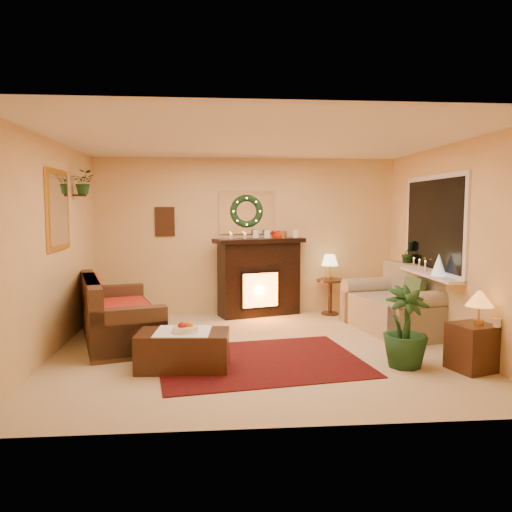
{
  "coord_description": "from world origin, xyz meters",
  "views": [
    {
      "loc": [
        -0.55,
        -6.11,
        1.78
      ],
      "look_at": [
        0.0,
        0.35,
        1.15
      ],
      "focal_mm": 35.0,
      "sensor_mm": 36.0,
      "label": 1
    }
  ],
  "objects": [
    {
      "name": "mantel_mirror",
      "position": [
        0.0,
        2.23,
        1.7
      ],
      "size": [
        0.92,
        0.02,
        0.72
      ],
      "primitive_type": "cube",
      "color": "white",
      "rests_on": "wall_back"
    },
    {
      "name": "wall_left",
      "position": [
        -2.5,
        0.0,
        1.3
      ],
      "size": [
        4.5,
        4.5,
        0.0
      ],
      "primitive_type": "plane",
      "color": "#EFD88C",
      "rests_on": "ground"
    },
    {
      "name": "hanging_plant",
      "position": [
        -2.34,
        1.05,
        1.97
      ],
      "size": [
        0.33,
        0.28,
        0.36
      ],
      "primitive_type": "imported",
      "color": "#194719",
      "rests_on": "wall_left"
    },
    {
      "name": "wall_front",
      "position": [
        0.0,
        -2.25,
        1.3
      ],
      "size": [
        5.0,
        5.0,
        0.0
      ],
      "primitive_type": "plane",
      "color": "#EFD88C",
      "rests_on": "ground"
    },
    {
      "name": "lamp_tiffany",
      "position": [
        2.3,
        -1.03,
        0.74
      ],
      "size": [
        0.29,
        0.29,
        0.43
      ],
      "primitive_type": "cone",
      "color": "orange",
      "rests_on": "end_table_square"
    },
    {
      "name": "side_table_round",
      "position": [
        1.38,
        1.97,
        0.33
      ],
      "size": [
        0.5,
        0.5,
        0.59
      ],
      "primitive_type": "cylinder",
      "rotation": [
        0.0,
        0.0,
        0.1
      ],
      "color": "#4A2A1E",
      "rests_on": "floor"
    },
    {
      "name": "sofa",
      "position": [
        -1.81,
        0.59,
        0.43
      ],
      "size": [
        1.42,
        2.18,
        0.86
      ],
      "primitive_type": "cube",
      "rotation": [
        0.0,
        0.0,
        0.29
      ],
      "color": "brown",
      "rests_on": "floor"
    },
    {
      "name": "mantel_candle_a",
      "position": [
        -0.27,
        1.98,
        1.26
      ],
      "size": [
        0.06,
        0.06,
        0.18
      ],
      "primitive_type": "cylinder",
      "color": "#F9F3C3",
      "rests_on": "fireplace"
    },
    {
      "name": "window_sill",
      "position": [
        2.38,
        0.55,
        0.87
      ],
      "size": [
        0.22,
        1.86,
        0.04
      ],
      "primitive_type": "cube",
      "color": "white",
      "rests_on": "wall_right"
    },
    {
      "name": "red_throw",
      "position": [
        -1.83,
        0.7,
        0.46
      ],
      "size": [
        0.77,
        1.25,
        0.02
      ],
      "primitive_type": "cube",
      "color": "red",
      "rests_on": "sofa"
    },
    {
      "name": "ceiling",
      "position": [
        0.0,
        0.0,
        2.6
      ],
      "size": [
        5.0,
        5.0,
        0.0
      ],
      "primitive_type": "plane",
      "color": "white",
      "rests_on": "ground"
    },
    {
      "name": "end_table_square",
      "position": [
        2.26,
        -1.0,
        0.27
      ],
      "size": [
        0.52,
        0.52,
        0.51
      ],
      "primitive_type": "cube",
      "rotation": [
        0.0,
        0.0,
        0.3
      ],
      "color": "black",
      "rests_on": "floor"
    },
    {
      "name": "lamp_cream",
      "position": [
        1.37,
        1.97,
        0.88
      ],
      "size": [
        0.27,
        0.27,
        0.42
      ],
      "primitive_type": "cone",
      "color": "#FFEFA0",
      "rests_on": "side_table_round"
    },
    {
      "name": "poinsettia",
      "position": [
        0.52,
        2.04,
        1.3
      ],
      "size": [
        0.21,
        0.21,
        0.21
      ],
      "primitive_type": "sphere",
      "color": "#B31900",
      "rests_on": "fireplace"
    },
    {
      "name": "wall_back",
      "position": [
        0.0,
        2.25,
        1.3
      ],
      "size": [
        5.0,
        5.0,
        0.0
      ],
      "primitive_type": "plane",
      "color": "#EFD88C",
      "rests_on": "ground"
    },
    {
      "name": "window_frame",
      "position": [
        2.48,
        0.55,
        1.55
      ],
      "size": [
        0.03,
        1.86,
        1.36
      ],
      "primitive_type": "cube",
      "color": "white",
      "rests_on": "wall_right"
    },
    {
      "name": "mini_tree",
      "position": [
        2.38,
        0.13,
        1.04
      ],
      "size": [
        0.18,
        0.18,
        0.27
      ],
      "primitive_type": "cone",
      "color": "white",
      "rests_on": "window_sill"
    },
    {
      "name": "floor",
      "position": [
        0.0,
        0.0,
        0.0
      ],
      "size": [
        5.0,
        5.0,
        0.0
      ],
      "primitive_type": "plane",
      "color": "beige",
      "rests_on": "ground"
    },
    {
      "name": "sill_plant",
      "position": [
        2.42,
        1.23,
        1.08
      ],
      "size": [
        0.28,
        0.23,
        0.51
      ],
      "primitive_type": "imported",
      "color": "black",
      "rests_on": "window_sill"
    },
    {
      "name": "gold_mirror",
      "position": [
        -2.48,
        0.3,
        1.75
      ],
      "size": [
        0.03,
        0.84,
        1.0
      ],
      "primitive_type": "cube",
      "color": "gold",
      "rests_on": "wall_left"
    },
    {
      "name": "wall_art",
      "position": [
        -1.35,
        2.23,
        1.55
      ],
      "size": [
        0.32,
        0.03,
        0.48
      ],
      "primitive_type": "cube",
      "color": "#381E11",
      "rests_on": "wall_back"
    },
    {
      "name": "area_rug",
      "position": [
        -0.03,
        -0.5,
        0.01
      ],
      "size": [
        2.56,
        2.08,
        0.01
      ],
      "primitive_type": "cube",
      "rotation": [
        0.0,
        0.0,
        0.15
      ],
      "color": "#451409",
      "rests_on": "floor"
    },
    {
      "name": "mantel_candle_b",
      "position": [
        -0.04,
        2.0,
        1.26
      ],
      "size": [
        0.06,
        0.06,
        0.19
      ],
      "primitive_type": "cylinder",
      "color": "white",
      "rests_on": "fireplace"
    },
    {
      "name": "wreath",
      "position": [
        0.0,
        2.19,
        1.72
      ],
      "size": [
        0.55,
        0.11,
        0.55
      ],
      "primitive_type": "torus",
      "rotation": [
        1.57,
        0.0,
        0.0
      ],
      "color": "#194719",
      "rests_on": "wall_back"
    },
    {
      "name": "window_glass",
      "position": [
        2.47,
        0.55,
        1.55
      ],
      "size": [
        0.02,
        1.7,
        1.22
      ],
      "primitive_type": "cube",
      "color": "black",
      "rests_on": "wall_right"
    },
    {
      "name": "fruit_bowl",
      "position": [
        -0.86,
        -0.72,
        0.45
      ],
      "size": [
        0.28,
        0.28,
        0.07
      ],
      "primitive_type": "cylinder",
      "color": "#E9ECCE",
      "rests_on": "coffee_table"
    },
    {
      "name": "loveseat",
      "position": [
        2.06,
        0.8,
        0.42
      ],
      "size": [
        1.27,
        1.79,
        0.94
      ],
      "primitive_type": "cube",
      "rotation": [
        0.0,
        0.0,
        0.22
      ],
      "color": "gray",
      "rests_on": "floor"
    },
    {
      "name": "floor_palm",
      "position": [
        1.57,
        -0.81,
        0.45
      ],
      "size": [
        1.86,
        1.86,
        2.71
      ],
      "primitive_type": "imported",
      "rotation": [
        0.0,
        0.0,
        0.26
      ],
      "color": "#19501D",
      "rests_on": "floor"
    },
    {
      "name": "fireplace",
      "position": [
        0.19,
        2.04,
        0.55
      ],
      "size": [
        1.38,
        0.79,
        1.21
      ],
      "primitive_type": "cube",
      "rotation": [
        0.0,
        0.0,
        0.3
      ],
      "color": "black",
      "rests_on": "floor"
    },
    {
      "name": "coffee_table",
      "position": [
        -0.9,
        -0.68,
        0.21
      ],
      "size": [
        1.03,
        0.62,
        0.42
      ],
      "primitive_type": "cube",
      "rotation": [
        0.0,
        0.0,
        -0.08
      ],
      "color": "#4C271C",
      "rests_on": "floor"
    },
    {
      "name": "wall_right",
      "position": [
        2.5,
        0.0,
        1.3
      ],
      "size": [
        4.5,
        4.5,
        0.0
      ],
      "primitive_type": "plane",
      "color": "#EFD88C",
      "rests_on": "ground"
    }
  ]
}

